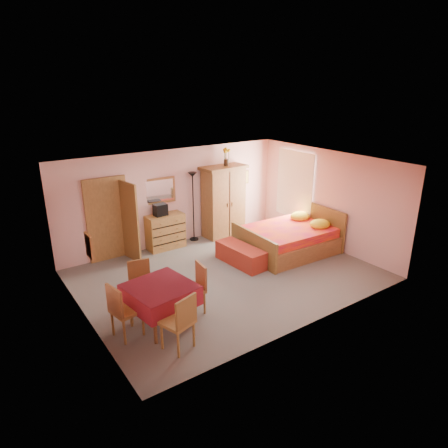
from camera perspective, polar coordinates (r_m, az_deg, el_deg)
floor at (r=9.38m, az=0.55°, el=-7.26°), size 6.50×6.50×0.00m
ceiling at (r=8.52m, az=0.60°, el=8.53°), size 6.50×6.50×0.00m
wall_back at (r=10.91m, az=-7.06°, el=3.83°), size 6.50×0.10×2.60m
wall_front at (r=7.12m, az=12.33°, el=-5.24°), size 6.50×0.10×2.60m
wall_left at (r=7.60m, az=-19.92°, el=-4.40°), size 0.10×5.00×2.60m
wall_right at (r=10.98m, az=14.57°, el=3.45°), size 0.10×5.00×2.60m
doorway at (r=10.26m, az=-16.30°, el=0.55°), size 1.06×0.12×2.15m
window at (r=11.70m, az=10.09°, el=5.52°), size 0.08×1.40×1.95m
picture_left at (r=6.91m, az=-18.71°, el=-3.04°), size 0.04×0.32×0.42m
picture_back at (r=12.05m, az=2.92°, el=6.70°), size 0.30×0.04×0.40m
chest_of_drawers at (r=10.79m, az=-8.39°, el=-1.04°), size 1.00×0.51×0.94m
wall_mirror at (r=10.65m, az=-9.19°, el=4.73°), size 0.88×0.11×0.69m
stereo at (r=10.54m, az=-9.08°, el=2.02°), size 0.35×0.26×0.31m
floor_lamp at (r=11.10m, az=-4.41°, el=2.45°), size 0.33×0.33×1.95m
wardrobe at (r=11.43m, az=-0.07°, el=3.27°), size 1.34×0.75×2.04m
sunflower_vase at (r=11.21m, az=0.32°, el=9.61°), size 0.20×0.20×0.49m
bed at (r=10.56m, az=9.08°, el=-1.12°), size 2.42×1.94×1.09m
bench at (r=9.83m, az=2.39°, el=-4.47°), size 0.61×1.42×0.46m
dining_table at (r=7.50m, az=-8.98°, el=-11.41°), size 1.25×1.25×0.81m
chair_south at (r=6.82m, az=-6.69°, el=-13.65°), size 0.58×0.58×1.02m
chair_north at (r=8.06m, az=-11.65°, el=-8.66°), size 0.51×0.51×0.96m
chair_west at (r=7.28m, az=-13.74°, el=-11.81°), size 0.55×0.55×1.03m
chair_east at (r=7.78m, az=-4.62°, el=-9.26°), size 0.49×0.49×0.98m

